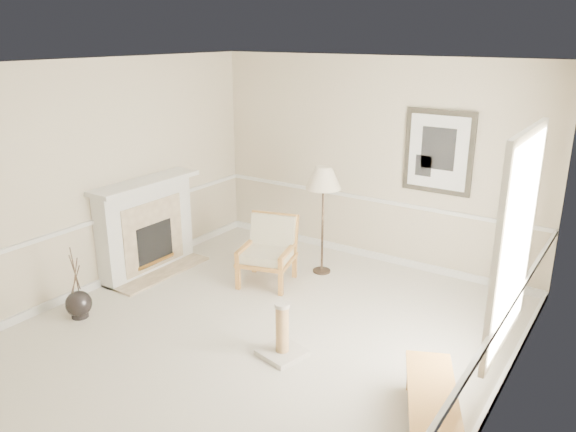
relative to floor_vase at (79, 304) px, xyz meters
The scene contains 8 objects.
ground 2.16m from the floor_vase, 22.50° to the left, with size 5.50×5.50×0.00m, color silver.
room 2.87m from the floor_vase, 22.96° to the left, with size 5.04×5.54×2.92m.
fireplace 1.54m from the floor_vase, 103.74° to the left, with size 0.64×1.64×1.31m.
floor_vase is the anchor object (origin of this frame).
armchair 2.45m from the floor_vase, 59.01° to the left, with size 0.83×0.87×0.89m.
floor_lamp 3.40m from the floor_vase, 57.86° to the left, with size 0.55×0.55×1.51m.
bench 4.16m from the floor_vase, ahead, with size 0.90×1.38×0.38m.
scratching_post 2.52m from the floor_vase, 14.86° to the left, with size 0.50×0.50×0.60m.
Camera 1 is at (3.32, -4.38, 3.20)m, focal length 35.00 mm.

